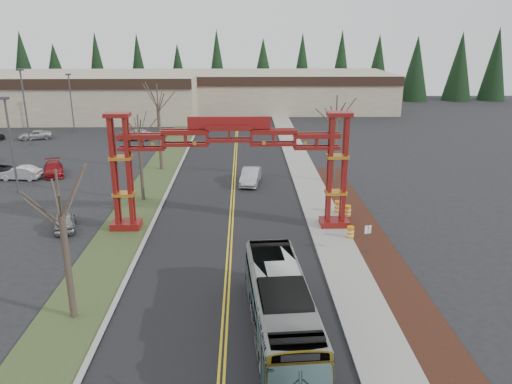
{
  "coord_description": "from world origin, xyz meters",
  "views": [
    {
      "loc": [
        1.07,
        -17.83,
        14.43
      ],
      "look_at": [
        1.87,
        14.97,
        3.85
      ],
      "focal_mm": 35.0,
      "sensor_mm": 36.0,
      "label": 1
    }
  ],
  "objects_px": {
    "bare_tree_median_far": "(158,106)",
    "light_pole_far": "(71,99)",
    "retail_building_east": "(290,91)",
    "bare_tree_median_near": "(61,215)",
    "retail_building_west": "(68,95)",
    "bare_tree_right_far": "(336,120)",
    "parked_car_near_b": "(20,173)",
    "parked_car_far_b": "(35,135)",
    "barrel_mid": "(347,212)",
    "street_sign": "(368,234)",
    "parked_car_mid_a": "(54,169)",
    "parked_car_near_a": "(64,221)",
    "gateway_arch": "(230,152)",
    "parked_car_far_a": "(135,135)",
    "barrel_north": "(338,207)",
    "silver_sedan": "(251,176)",
    "light_pole_mid": "(24,102)",
    "bare_tree_median_mid": "(139,137)",
    "barrel_south": "(350,233)",
    "light_pole_near": "(10,139)",
    "transit_bus": "(280,308)"
  },
  "relations": [
    {
      "from": "bare_tree_right_far",
      "to": "light_pole_far",
      "type": "xyz_separation_m",
      "value": [
        -34.52,
        27.17,
        -1.33
      ]
    },
    {
      "from": "parked_car_near_b",
      "to": "barrel_south",
      "type": "relative_size",
      "value": 4.32
    },
    {
      "from": "transit_bus",
      "to": "light_pole_mid",
      "type": "relative_size",
      "value": 1.14
    },
    {
      "from": "gateway_arch",
      "to": "transit_bus",
      "type": "distance_m",
      "value": 15.37
    },
    {
      "from": "parked_car_near_a",
      "to": "street_sign",
      "type": "bearing_deg",
      "value": 149.03
    },
    {
      "from": "bare_tree_right_far",
      "to": "light_pole_near",
      "type": "height_order",
      "value": "light_pole_near"
    },
    {
      "from": "light_pole_far",
      "to": "street_sign",
      "type": "relative_size",
      "value": 4.12
    },
    {
      "from": "parked_car_far_b",
      "to": "street_sign",
      "type": "distance_m",
      "value": 54.15
    },
    {
      "from": "bare_tree_median_far",
      "to": "light_pole_far",
      "type": "bearing_deg",
      "value": 126.93
    },
    {
      "from": "bare_tree_right_far",
      "to": "street_sign",
      "type": "xyz_separation_m",
      "value": [
        -0.67,
        -17.1,
        -4.8
      ]
    },
    {
      "from": "barrel_mid",
      "to": "barrel_north",
      "type": "relative_size",
      "value": 0.95
    },
    {
      "from": "barrel_north",
      "to": "bare_tree_median_mid",
      "type": "bearing_deg",
      "value": 167.16
    },
    {
      "from": "street_sign",
      "to": "parked_car_far_b",
      "type": "bearing_deg",
      "value": 133.98
    },
    {
      "from": "transit_bus",
      "to": "light_pole_far",
      "type": "xyz_separation_m",
      "value": [
        -27.31,
        53.69,
        3.39
      ]
    },
    {
      "from": "parked_car_near_b",
      "to": "parked_car_far_b",
      "type": "height_order",
      "value": "parked_car_near_b"
    },
    {
      "from": "parked_car_near_a",
      "to": "gateway_arch",
      "type": "bearing_deg",
      "value": 161.93
    },
    {
      "from": "parked_car_far_a",
      "to": "light_pole_near",
      "type": "xyz_separation_m",
      "value": [
        -6.01,
        -23.79,
        4.45
      ]
    },
    {
      "from": "bare_tree_median_mid",
      "to": "bare_tree_median_far",
      "type": "relative_size",
      "value": 0.83
    },
    {
      "from": "retail_building_east",
      "to": "bare_tree_median_near",
      "type": "xyz_separation_m",
      "value": [
        -18.0,
        -74.46,
        2.28
      ]
    },
    {
      "from": "parked_car_mid_a",
      "to": "street_sign",
      "type": "xyz_separation_m",
      "value": [
        28.37,
        -20.46,
        0.82
      ]
    },
    {
      "from": "bare_tree_median_mid",
      "to": "transit_bus",
      "type": "bearing_deg",
      "value": -63.06
    },
    {
      "from": "retail_building_west",
      "to": "bare_tree_right_far",
      "type": "xyz_separation_m",
      "value": [
        40.0,
        -41.9,
        2.54
      ]
    },
    {
      "from": "bare_tree_median_mid",
      "to": "barrel_south",
      "type": "bearing_deg",
      "value": -28.83
    },
    {
      "from": "barrel_south",
      "to": "barrel_mid",
      "type": "relative_size",
      "value": 0.96
    },
    {
      "from": "parked_car_near_a",
      "to": "bare_tree_right_far",
      "type": "bearing_deg",
      "value": -170.08
    },
    {
      "from": "transit_bus",
      "to": "silver_sedan",
      "type": "relative_size",
      "value": 2.38
    },
    {
      "from": "bare_tree_right_far",
      "to": "barrel_north",
      "type": "bearing_deg",
      "value": -97.46
    },
    {
      "from": "bare_tree_median_mid",
      "to": "street_sign",
      "type": "bearing_deg",
      "value": -34.28
    },
    {
      "from": "parked_car_far_b",
      "to": "barrel_north",
      "type": "relative_size",
      "value": 4.08
    },
    {
      "from": "bare_tree_right_far",
      "to": "barrel_south",
      "type": "distance_m",
      "value": 15.68
    },
    {
      "from": "silver_sedan",
      "to": "light_pole_near",
      "type": "xyz_separation_m",
      "value": [
        -21.81,
        -2.43,
        4.38
      ]
    },
    {
      "from": "retail_building_west",
      "to": "bare_tree_median_mid",
      "type": "distance_m",
      "value": 52.1
    },
    {
      "from": "parked_car_near_a",
      "to": "parked_car_far_a",
      "type": "distance_m",
      "value": 32.98
    },
    {
      "from": "gateway_arch",
      "to": "light_pole_near",
      "type": "distance_m",
      "value": 22.12
    },
    {
      "from": "bare_tree_median_near",
      "to": "barrel_mid",
      "type": "height_order",
      "value": "bare_tree_median_near"
    },
    {
      "from": "bare_tree_median_near",
      "to": "bare_tree_median_far",
      "type": "distance_m",
      "value": 29.78
    },
    {
      "from": "silver_sedan",
      "to": "light_pole_mid",
      "type": "height_order",
      "value": "light_pole_mid"
    },
    {
      "from": "light_pole_far",
      "to": "parked_car_mid_a",
      "type": "bearing_deg",
      "value": -77.02
    },
    {
      "from": "parked_car_near_a",
      "to": "parked_car_far_b",
      "type": "xyz_separation_m",
      "value": [
        -15.58,
        33.92,
        -0.05
      ]
    },
    {
      "from": "retail_building_east",
      "to": "bare_tree_right_far",
      "type": "xyz_separation_m",
      "value": [
        0.0,
        -49.9,
        2.79
      ]
    },
    {
      "from": "barrel_north",
      "to": "parked_car_far_a",
      "type": "bearing_deg",
      "value": 127.35
    },
    {
      "from": "light_pole_mid",
      "to": "barrel_mid",
      "type": "relative_size",
      "value": 9.8
    },
    {
      "from": "gateway_arch",
      "to": "transit_bus",
      "type": "relative_size",
      "value": 1.6
    },
    {
      "from": "parked_car_near_b",
      "to": "bare_tree_median_near",
      "type": "relative_size",
      "value": 0.52
    },
    {
      "from": "parked_car_far_b",
      "to": "transit_bus",
      "type": "bearing_deg",
      "value": 15.64
    },
    {
      "from": "retail_building_west",
      "to": "retail_building_east",
      "type": "bearing_deg",
      "value": 11.31
    },
    {
      "from": "parked_car_mid_a",
      "to": "parked_car_far_a",
      "type": "distance_m",
      "value": 18.22
    },
    {
      "from": "barrel_south",
      "to": "barrel_mid",
      "type": "xyz_separation_m",
      "value": [
        0.68,
        4.45,
        0.02
      ]
    },
    {
      "from": "light_pole_far",
      "to": "light_pole_near",
      "type": "bearing_deg",
      "value": -81.65
    },
    {
      "from": "retail_building_west",
      "to": "light_pole_far",
      "type": "relative_size",
      "value": 5.35
    }
  ]
}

